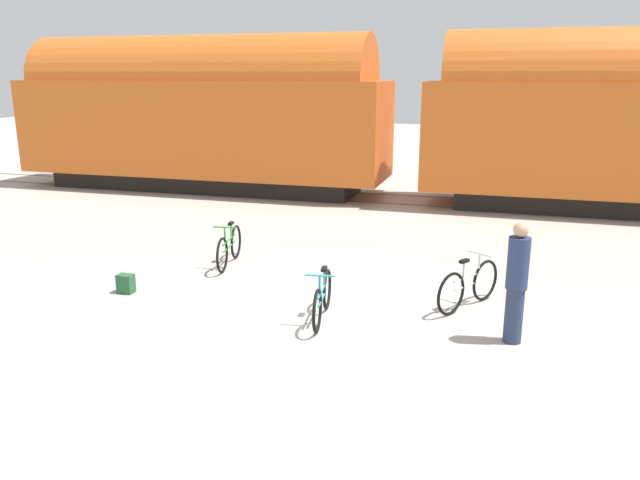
# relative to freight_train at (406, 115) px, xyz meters

# --- Properties ---
(ground_plane) EXTENTS (80.00, 80.00, 0.00)m
(ground_plane) POSITION_rel_freight_train_xyz_m (0.00, -9.88, -2.59)
(ground_plane) COLOR #A8A399
(freight_train) EXTENTS (25.83, 2.99, 4.99)m
(freight_train) POSITION_rel_freight_train_xyz_m (0.00, 0.00, 0.00)
(freight_train) COLOR black
(freight_train) RESTS_ON ground_plane
(rail_near) EXTENTS (37.83, 0.07, 0.01)m
(rail_near) POSITION_rel_freight_train_xyz_m (0.00, -0.72, -2.58)
(rail_near) COLOR #4C4238
(rail_near) RESTS_ON ground_plane
(rail_far) EXTENTS (37.83, 0.07, 0.01)m
(rail_far) POSITION_rel_freight_train_xyz_m (0.00, 0.72, -2.58)
(rail_far) COLOR #4C4238
(rail_far) RESTS_ON ground_plane
(bicycle_silver) EXTENTS (0.90, 1.50, 0.89)m
(bicycle_silver) POSITION_rel_freight_train_xyz_m (2.49, -8.84, -2.21)
(bicycle_silver) COLOR black
(bicycle_silver) RESTS_ON ground_plane
(bicycle_green) EXTENTS (0.46, 1.71, 0.88)m
(bicycle_green) POSITION_rel_freight_train_xyz_m (-2.31, -7.77, -2.22)
(bicycle_green) COLOR black
(bicycle_green) RESTS_ON ground_plane
(bicycle_teal) EXTENTS (0.46, 1.65, 0.84)m
(bicycle_teal) POSITION_rel_freight_train_xyz_m (0.33, -10.06, -2.23)
(bicycle_teal) COLOR black
(bicycle_teal) RESTS_ON ground_plane
(person_in_navy) EXTENTS (0.31, 0.31, 1.79)m
(person_in_navy) POSITION_rel_freight_train_xyz_m (3.20, -10.07, -1.68)
(person_in_navy) COLOR #283351
(person_in_navy) RESTS_ON ground_plane
(backpack) EXTENTS (0.28, 0.20, 0.34)m
(backpack) POSITION_rel_freight_train_xyz_m (-3.37, -9.84, -2.42)
(backpack) COLOR #235633
(backpack) RESTS_ON ground_plane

